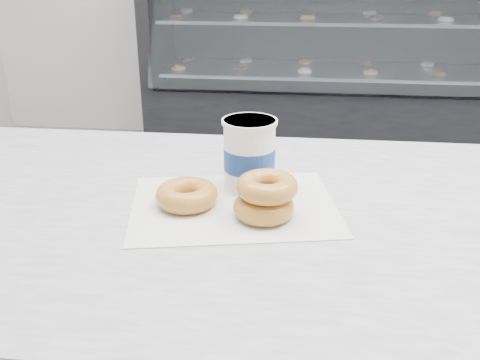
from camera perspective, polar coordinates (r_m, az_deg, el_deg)
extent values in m
cube|color=silver|center=(0.92, 20.30, -5.00)|extent=(3.06, 0.76, 0.04)
cube|color=black|center=(3.65, 9.83, 6.32)|extent=(2.40, 0.70, 0.50)
cube|color=black|center=(3.84, 10.25, 16.67)|extent=(2.40, 0.06, 0.75)
cube|color=black|center=(3.64, -8.79, 16.40)|extent=(0.08, 0.70, 0.75)
cube|color=white|center=(3.22, 10.87, 15.39)|extent=(2.28, 0.16, 0.70)
cube|color=silver|center=(3.57, 10.19, 11.39)|extent=(2.20, 0.55, 0.02)
cube|color=silver|center=(3.52, 10.57, 16.48)|extent=(2.20, 0.55, 0.02)
cube|color=silver|center=(0.90, -0.68, -2.72)|extent=(0.38, 0.32, 0.00)
torus|color=gold|center=(0.90, -5.71, -1.60)|extent=(0.13, 0.13, 0.04)
torus|color=gold|center=(0.85, 2.56, -2.89)|extent=(0.10, 0.10, 0.03)
torus|color=gold|center=(0.84, 2.88, -0.71)|extent=(0.14, 0.14, 0.03)
cylinder|color=white|center=(0.94, 1.00, 2.68)|extent=(0.12, 0.12, 0.13)
cylinder|color=white|center=(0.92, 1.03, 6.25)|extent=(0.10, 0.10, 0.01)
cylinder|color=navy|center=(0.94, 1.00, 2.36)|extent=(0.12, 0.12, 0.04)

